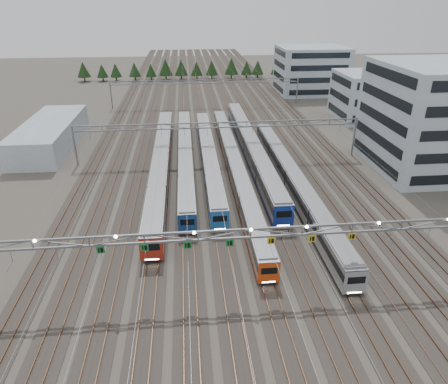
{
  "coord_description": "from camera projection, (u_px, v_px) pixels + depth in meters",
  "views": [
    {
      "loc": [
        -6.34,
        -35.7,
        29.92
      ],
      "look_at": [
        -1.1,
        17.91,
        3.5
      ],
      "focal_mm": 32.0,
      "sensor_mm": 36.0,
      "label": 1
    }
  ],
  "objects": [
    {
      "name": "train_b",
      "position": [
        185.0,
        155.0,
        78.44
      ],
      "size": [
        2.62,
        53.92,
        3.4
      ],
      "color": "black",
      "rests_on": "ground"
    },
    {
      "name": "train_a",
      "position": [
        161.0,
        162.0,
        74.75
      ],
      "size": [
        2.9,
        58.66,
        3.77
      ],
      "color": "black",
      "rests_on": "ground"
    },
    {
      "name": "west_shed",
      "position": [
        50.0,
        134.0,
        87.6
      ],
      "size": [
        10.0,
        30.0,
        5.52
      ],
      "primitive_type": "cube",
      "color": "#9BADB9",
      "rests_on": "ground"
    },
    {
      "name": "depot_bldg_south",
      "position": [
        428.0,
        118.0,
        73.97
      ],
      "size": [
        18.0,
        22.0,
        19.48
      ],
      "primitive_type": "cube",
      "color": "#9BADB9",
      "rests_on": "ground"
    },
    {
      "name": "depot_bldg_north",
      "position": [
        311.0,
        70.0,
        134.97
      ],
      "size": [
        22.0,
        18.0,
        15.11
      ],
      "primitive_type": "cube",
      "color": "#9BADB9",
      "rests_on": "ground"
    },
    {
      "name": "ground",
      "position": [
        249.0,
        288.0,
        45.63
      ],
      "size": [
        400.0,
        400.0,
        0.0
      ],
      "primitive_type": "plane",
      "color": "#47423A",
      "rests_on": "ground"
    },
    {
      "name": "treeline",
      "position": [
        190.0,
        69.0,
        158.17
      ],
      "size": [
        87.5,
        5.6,
        7.02
      ],
      "color": "#332114",
      "rests_on": "ground"
    },
    {
      "name": "track_bed",
      "position": [
        204.0,
        91.0,
        134.33
      ],
      "size": [
        54.0,
        260.0,
        5.42
      ],
      "color": "#2D2823",
      "rests_on": "ground"
    },
    {
      "name": "train_f",
      "position": [
        293.0,
        180.0,
        67.62
      ],
      "size": [
        2.73,
        54.86,
        3.55
      ],
      "color": "black",
      "rests_on": "ground"
    },
    {
      "name": "gantry_mid",
      "position": [
        219.0,
        130.0,
        78.56
      ],
      "size": [
        56.36,
        0.36,
        8.0
      ],
      "color": "slate",
      "rests_on": "ground"
    },
    {
      "name": "train_d",
      "position": [
        234.0,
        164.0,
        74.17
      ],
      "size": [
        2.53,
        65.67,
        3.29
      ],
      "color": "black",
      "rests_on": "ground"
    },
    {
      "name": "depot_bldg_mid",
      "position": [
        364.0,
        96.0,
        106.33
      ],
      "size": [
        14.0,
        16.0,
        12.16
      ],
      "primitive_type": "cube",
      "color": "#9BADB9",
      "rests_on": "ground"
    },
    {
      "name": "gantry_near",
      "position": [
        250.0,
        236.0,
        42.4
      ],
      "size": [
        56.36,
        0.61,
        8.08
      ],
      "color": "slate",
      "rests_on": "ground"
    },
    {
      "name": "gantry_far",
      "position": [
        206.0,
        85.0,
        118.77
      ],
      "size": [
        56.36,
        0.36,
        8.0
      ],
      "color": "slate",
      "rests_on": "ground"
    },
    {
      "name": "train_c",
      "position": [
        208.0,
        155.0,
        78.03
      ],
      "size": [
        2.68,
        51.32,
        3.49
      ],
      "color": "black",
      "rests_on": "ground"
    },
    {
      "name": "train_e",
      "position": [
        251.0,
        146.0,
        82.18
      ],
      "size": [
        2.98,
        59.09,
        3.89
      ],
      "color": "black",
      "rests_on": "ground"
    }
  ]
}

